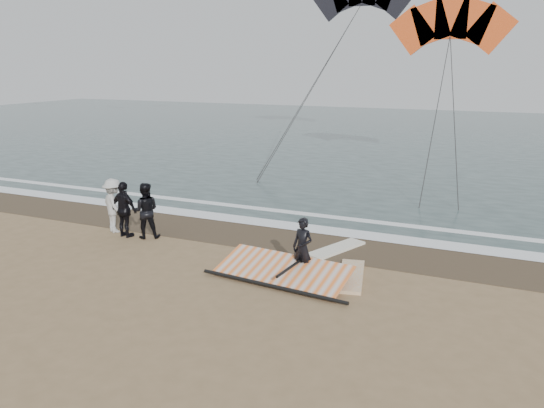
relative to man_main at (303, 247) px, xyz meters
The scene contains 12 objects.
ground 2.44m from the man_main, 131.44° to the right, with size 120.00×120.00×0.00m, color #8C704C.
sea 31.33m from the man_main, 92.77° to the left, with size 120.00×54.00×0.02m, color #233838.
wet_sand 3.28m from the man_main, 118.54° to the left, with size 120.00×2.80×0.01m, color #4C3D2B.
foam_near 4.52m from the man_main, 109.89° to the left, with size 120.00×0.90×0.01m, color white.
foam_far 6.13m from the man_main, 104.43° to the left, with size 120.00×0.45×0.01m, color white.
man_main is the anchor object (origin of this frame).
board_white 1.56m from the man_main, 18.47° to the left, with size 0.64×2.30×0.09m, color silver.
board_cream 2.53m from the man_main, 83.68° to the left, with size 0.60×2.23×0.09m, color silver.
trio_cluster 6.85m from the man_main, behind, with size 2.69×1.25×1.91m.
sail_rig 0.84m from the man_main, 148.12° to the right, with size 4.25×2.08×0.49m.
kite_red 18.27m from the man_main, 84.08° to the left, with size 6.95×4.37×11.07m.
kite_dark 27.75m from the man_main, 101.46° to the left, with size 8.22×7.97×18.53m.
Camera 1 is at (6.20, -11.20, 5.69)m, focal length 35.00 mm.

